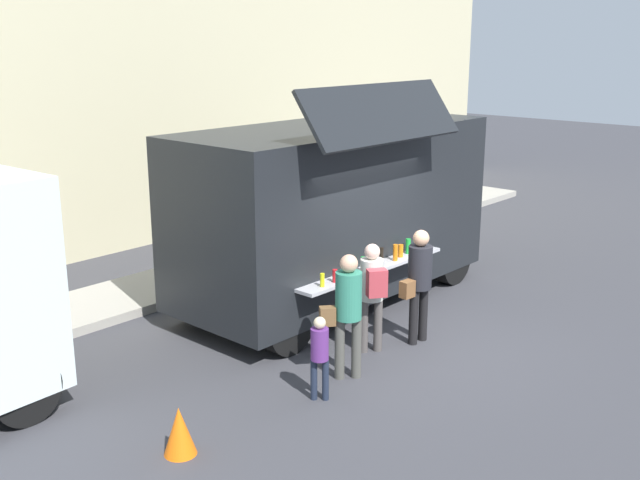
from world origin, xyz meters
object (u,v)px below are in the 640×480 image
object	(u,v)px
customer_mid_with_backpack	(372,287)
traffic_cone_orange	(179,431)
trash_bin	(358,217)
customer_front_ordering	(419,277)
food_truck_main	(335,208)
customer_rear_waiting	(347,306)
child_near_queue	(320,351)

from	to	relation	value
customer_mid_with_backpack	traffic_cone_orange	bearing A→B (deg)	128.13
traffic_cone_orange	trash_bin	xyz separation A→B (m)	(8.37, 4.28, 0.20)
traffic_cone_orange	trash_bin	size ratio (longest dim) A/B	0.58
traffic_cone_orange	customer_front_ordering	xyz separation A→B (m)	(4.28, -0.14, 0.74)
traffic_cone_orange	customer_mid_with_backpack	size ratio (longest dim) A/B	0.34
food_truck_main	customer_rear_waiting	size ratio (longest dim) A/B	3.35
food_truck_main	child_near_queue	xyz separation A→B (m)	(-2.91, -2.24, -0.97)
customer_mid_with_backpack	customer_rear_waiting	world-z (taller)	customer_rear_waiting
trash_bin	customer_front_ordering	distance (m)	6.05
traffic_cone_orange	customer_rear_waiting	bearing A→B (deg)	-2.90
customer_front_ordering	customer_rear_waiting	world-z (taller)	customer_front_ordering
traffic_cone_orange	child_near_queue	xyz separation A→B (m)	(1.96, -0.28, 0.38)
food_truck_main	child_near_queue	bearing A→B (deg)	-141.88
trash_bin	customer_front_ordering	size ratio (longest dim) A/B	0.56
customer_mid_with_backpack	child_near_queue	world-z (taller)	customer_mid_with_backpack
customer_front_ordering	child_near_queue	world-z (taller)	customer_front_ordering
customer_front_ordering	customer_mid_with_backpack	xyz separation A→B (m)	(-0.74, 0.28, -0.03)
trash_bin	customer_front_ordering	bearing A→B (deg)	-132.78
customer_mid_with_backpack	customer_rear_waiting	bearing A→B (deg)	143.09
customer_front_ordering	child_near_queue	bearing A→B (deg)	97.66
customer_mid_with_backpack	child_near_queue	distance (m)	1.67
customer_front_ordering	customer_rear_waiting	distance (m)	1.62
trash_bin	customer_rear_waiting	world-z (taller)	customer_rear_waiting
customer_mid_with_backpack	customer_rear_waiting	distance (m)	0.92
customer_front_ordering	child_near_queue	xyz separation A→B (m)	(-2.32, -0.14, -0.36)
customer_front_ordering	customer_mid_with_backpack	world-z (taller)	customer_front_ordering
trash_bin	customer_rear_waiting	bearing A→B (deg)	-142.29
food_truck_main	customer_front_ordering	world-z (taller)	food_truck_main
food_truck_main	customer_rear_waiting	distance (m)	3.10
food_truck_main	customer_front_ordering	size ratio (longest dim) A/B	3.34
traffic_cone_orange	trash_bin	world-z (taller)	trash_bin
customer_front_ordering	child_near_queue	size ratio (longest dim) A/B	1.56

